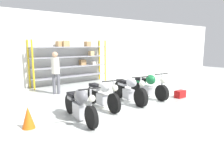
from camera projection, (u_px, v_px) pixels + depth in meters
ground_plane at (120, 106)px, 7.32m from camera, size 30.00×30.00×0.00m
back_wall at (52, 49)px, 10.91m from camera, size 30.00×0.08×3.60m
shelving_rack at (72, 59)px, 11.30m from camera, size 4.19×0.63×2.25m
motorcycle_grey at (80, 104)px, 5.89m from camera, size 0.60×2.01×1.01m
motorcycle_white at (103, 94)px, 7.06m from camera, size 0.75×1.97×1.01m
motorcycle_silver at (129, 90)px, 7.78m from camera, size 0.72×2.03×1.01m
motorcycle_green at (149, 86)px, 8.53m from camera, size 0.63×2.08×1.01m
person_browsing at (56, 69)px, 8.94m from camera, size 0.45×0.45×1.75m
toolbox at (180, 94)px, 8.48m from camera, size 0.44×0.26×0.28m
traffic_cone at (28, 118)px, 5.36m from camera, size 0.32×0.32×0.55m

